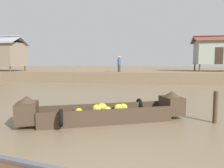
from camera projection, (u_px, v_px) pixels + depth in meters
The scene contains 7 objects.
ground_plane at pixel (143, 98), 11.77m from camera, with size 300.00×300.00×0.00m, color #726047.
riverbank_strip at pixel (149, 74), 29.53m from camera, with size 160.00×20.00×1.05m, color #756047.
banana_boat at pixel (105, 112), 6.90m from camera, with size 5.30×3.07×0.93m.
stilt_house_left at pixel (3, 54), 24.87m from camera, with size 4.83×3.61×4.11m.
stilt_house_mid_left at pixel (215, 52), 23.64m from camera, with size 4.82×3.66×4.03m.
vendor_person at pixel (119, 63), 21.58m from camera, with size 0.44×0.44×1.66m.
mooring_post at pixel (215, 107), 6.68m from camera, with size 0.14×0.14×1.02m, color #423323.
Camera 1 is at (0.55, -1.76, 1.89)m, focal length 33.59 mm.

